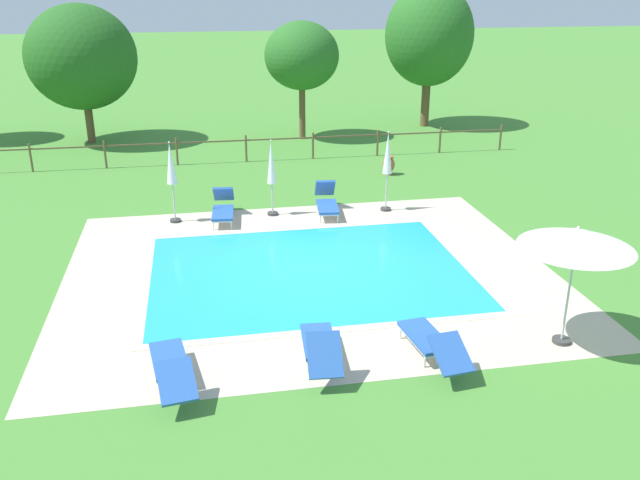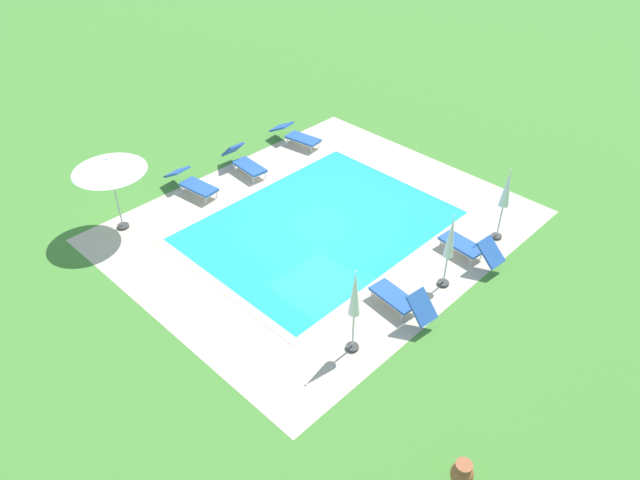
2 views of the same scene
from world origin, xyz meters
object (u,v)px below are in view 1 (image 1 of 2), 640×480
at_px(tree_east_mid, 429,35).
at_px(patio_umbrella_open_foreground, 577,239).
at_px(patio_umbrella_closed_row_west, 388,158).
at_px(terracotta_urn_near_fence, 389,165).
at_px(sun_lounger_north_mid, 320,346).
at_px(sun_lounger_north_far, 327,201).
at_px(tree_west_mid, 81,57).
at_px(sun_lounger_north_near_steps, 223,208).
at_px(tree_far_west, 302,56).
at_px(sun_lounger_north_end, 171,366).
at_px(patio_umbrella_closed_row_centre, 171,168).
at_px(sun_lounger_south_mid, 432,342).
at_px(patio_umbrella_closed_row_mid_west, 271,167).

bearing_deg(tree_east_mid, patio_umbrella_open_foreground, -101.37).
distance_m(patio_umbrella_closed_row_west, terracotta_urn_near_fence, 4.24).
xyz_separation_m(sun_lounger_north_mid, patio_umbrella_closed_row_west, (3.60, 8.29, 1.26)).
relative_size(sun_lounger_north_far, tree_east_mid, 0.30).
bearing_deg(patio_umbrella_open_foreground, tree_west_mid, 120.04).
bearing_deg(sun_lounger_north_near_steps, patio_umbrella_closed_row_west, -0.47).
distance_m(tree_far_west, tree_east_mid, 6.48).
distance_m(sun_lounger_north_far, sun_lounger_north_end, 9.56).
bearing_deg(patio_umbrella_closed_row_centre, sun_lounger_south_mid, -60.57).
height_order(sun_lounger_north_far, tree_east_mid, tree_east_mid).
xyz_separation_m(sun_lounger_north_far, sun_lounger_north_end, (-4.43, -8.47, -0.03)).
distance_m(sun_lounger_north_far, patio_umbrella_closed_row_west, 2.24).
height_order(sun_lounger_north_near_steps, sun_lounger_north_mid, sun_lounger_north_mid).
height_order(patio_umbrella_closed_row_mid_west, tree_far_west, tree_far_west).
bearing_deg(tree_east_mid, patio_umbrella_closed_row_west, -113.98).
bearing_deg(sun_lounger_north_near_steps, tree_far_west, 68.58).
relative_size(patio_umbrella_closed_row_centre, terracotta_urn_near_fence, 3.49).
relative_size(sun_lounger_north_mid, patio_umbrella_closed_row_centre, 0.82).
height_order(sun_lounger_north_near_steps, tree_far_west, tree_far_west).
relative_size(sun_lounger_south_mid, patio_umbrella_open_foreground, 0.86).
distance_m(sun_lounger_north_mid, patio_umbrella_closed_row_west, 9.12).
distance_m(sun_lounger_north_end, patio_umbrella_closed_row_mid_west, 9.17).
bearing_deg(sun_lounger_north_end, sun_lounger_north_far, 62.39).
height_order(patio_umbrella_closed_row_west, terracotta_urn_near_fence, patio_umbrella_closed_row_west).
relative_size(patio_umbrella_closed_row_mid_west, tree_west_mid, 0.40).
relative_size(sun_lounger_north_far, patio_umbrella_closed_row_centre, 0.82).
height_order(sun_lounger_north_end, patio_umbrella_closed_row_centre, patio_umbrella_closed_row_centre).
bearing_deg(patio_umbrella_open_foreground, patio_umbrella_closed_row_centre, 131.67).
distance_m(tree_far_west, tree_west_mid, 9.20).
relative_size(sun_lounger_north_end, terracotta_urn_near_fence, 3.10).
distance_m(patio_umbrella_open_foreground, patio_umbrella_closed_row_mid_west, 9.82).
relative_size(sun_lounger_north_near_steps, terracotta_urn_near_fence, 2.91).
bearing_deg(sun_lounger_north_far, tree_far_west, 84.97).
xyz_separation_m(patio_umbrella_open_foreground, patio_umbrella_closed_row_west, (-1.21, 8.39, -0.55)).
height_order(sun_lounger_north_mid, sun_lounger_north_far, sun_lounger_north_far).
distance_m(sun_lounger_north_mid, sun_lounger_north_end, 2.69).
height_order(sun_lounger_north_mid, terracotta_urn_near_fence, sun_lounger_north_mid).
xyz_separation_m(sun_lounger_south_mid, tree_far_west, (0.56, 18.76, 3.22)).
height_order(sun_lounger_north_far, sun_lounger_north_end, sun_lounger_north_far).
relative_size(sun_lounger_north_end, patio_umbrella_closed_row_centre, 0.89).
relative_size(sun_lounger_south_mid, tree_far_west, 0.42).
distance_m(sun_lounger_north_mid, terracotta_urn_near_fence, 13.06).
distance_m(sun_lounger_north_near_steps, patio_umbrella_closed_row_centre, 1.88).
distance_m(patio_umbrella_closed_row_west, patio_umbrella_closed_row_centre, 6.37).
bearing_deg(tree_west_mid, sun_lounger_north_near_steps, -65.23).
bearing_deg(tree_west_mid, tree_far_west, -5.62).
bearing_deg(patio_umbrella_closed_row_west, sun_lounger_north_mid, -113.46).
height_order(terracotta_urn_near_fence, tree_west_mid, tree_west_mid).
bearing_deg(sun_lounger_south_mid, sun_lounger_north_near_steps, 112.04).
bearing_deg(sun_lounger_south_mid, sun_lounger_north_far, 92.28).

